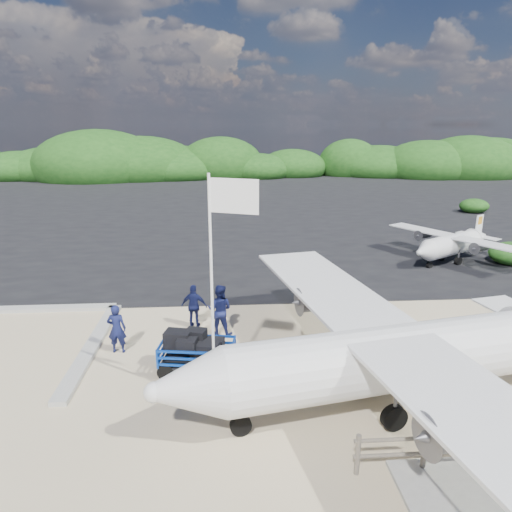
{
  "coord_description": "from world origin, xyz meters",
  "views": [
    {
      "loc": [
        0.2,
        -13.21,
        7.46
      ],
      "look_at": [
        1.51,
        5.94,
        1.91
      ],
      "focal_mm": 32.0,
      "sensor_mm": 36.0,
      "label": 1
    }
  ],
  "objects_px": {
    "flagpole": "(215,403)",
    "crew_c": "(194,306)",
    "baggage_cart": "(198,372)",
    "aircraft_large": "(437,224)",
    "signboard": "(399,381)",
    "crew_a": "(117,329)",
    "aircraft_small": "(81,210)",
    "crew_b": "(220,310)"
  },
  "relations": [
    {
      "from": "flagpole",
      "to": "aircraft_large",
      "type": "distance_m",
      "value": 28.23
    },
    {
      "from": "signboard",
      "to": "crew_c",
      "type": "bearing_deg",
      "value": 159.33
    },
    {
      "from": "crew_a",
      "to": "aircraft_small",
      "type": "height_order",
      "value": "crew_a"
    },
    {
      "from": "baggage_cart",
      "to": "aircraft_large",
      "type": "height_order",
      "value": "aircraft_large"
    },
    {
      "from": "baggage_cart",
      "to": "aircraft_small",
      "type": "xyz_separation_m",
      "value": [
        -12.1,
        28.94,
        0.0
      ]
    },
    {
      "from": "baggage_cart",
      "to": "flagpole",
      "type": "height_order",
      "value": "flagpole"
    },
    {
      "from": "crew_c",
      "to": "aircraft_small",
      "type": "height_order",
      "value": "crew_c"
    },
    {
      "from": "crew_a",
      "to": "aircraft_large",
      "type": "relative_size",
      "value": 0.11
    },
    {
      "from": "crew_a",
      "to": "crew_b",
      "type": "distance_m",
      "value": 3.64
    },
    {
      "from": "crew_b",
      "to": "baggage_cart",
      "type": "bearing_deg",
      "value": 91.63
    },
    {
      "from": "signboard",
      "to": "aircraft_small",
      "type": "relative_size",
      "value": 0.26
    },
    {
      "from": "crew_a",
      "to": "aircraft_large",
      "type": "height_order",
      "value": "aircraft_large"
    },
    {
      "from": "flagpole",
      "to": "crew_a",
      "type": "distance_m",
      "value": 4.72
    },
    {
      "from": "crew_c",
      "to": "aircraft_small",
      "type": "relative_size",
      "value": 0.26
    },
    {
      "from": "signboard",
      "to": "crew_b",
      "type": "bearing_deg",
      "value": 159.62
    },
    {
      "from": "signboard",
      "to": "crew_a",
      "type": "bearing_deg",
      "value": 177.76
    },
    {
      "from": "aircraft_large",
      "to": "crew_a",
      "type": "bearing_deg",
      "value": 33.03
    },
    {
      "from": "signboard",
      "to": "crew_a",
      "type": "height_order",
      "value": "crew_a"
    },
    {
      "from": "baggage_cart",
      "to": "aircraft_large",
      "type": "xyz_separation_m",
      "value": [
        17.36,
        21.0,
        0.0
      ]
    },
    {
      "from": "aircraft_small",
      "to": "crew_c",
      "type": "bearing_deg",
      "value": 84.32
    },
    {
      "from": "aircraft_large",
      "to": "crew_b",
      "type": "bearing_deg",
      "value": 36.67
    },
    {
      "from": "flagpole",
      "to": "crew_c",
      "type": "bearing_deg",
      "value": 99.6
    },
    {
      "from": "crew_c",
      "to": "crew_a",
      "type": "bearing_deg",
      "value": 47.39
    },
    {
      "from": "flagpole",
      "to": "aircraft_small",
      "type": "height_order",
      "value": "flagpole"
    },
    {
      "from": "crew_c",
      "to": "aircraft_small",
      "type": "bearing_deg",
      "value": -54.38
    },
    {
      "from": "crew_c",
      "to": "aircraft_small",
      "type": "xyz_separation_m",
      "value": [
        -11.8,
        25.55,
        -0.85
      ]
    },
    {
      "from": "flagpole",
      "to": "aircraft_small",
      "type": "bearing_deg",
      "value": 112.46
    },
    {
      "from": "crew_c",
      "to": "aircraft_small",
      "type": "distance_m",
      "value": 28.16
    },
    {
      "from": "baggage_cart",
      "to": "aircraft_small",
      "type": "bearing_deg",
      "value": 121.36
    },
    {
      "from": "baggage_cart",
      "to": "flagpole",
      "type": "distance_m",
      "value": 1.77
    },
    {
      "from": "crew_a",
      "to": "crew_c",
      "type": "bearing_deg",
      "value": -141.93
    },
    {
      "from": "flagpole",
      "to": "aircraft_small",
      "type": "xyz_separation_m",
      "value": [
        -12.66,
        30.62,
        0.0
      ]
    },
    {
      "from": "flagpole",
      "to": "crew_b",
      "type": "relative_size",
      "value": 3.31
    },
    {
      "from": "baggage_cart",
      "to": "crew_c",
      "type": "xyz_separation_m",
      "value": [
        -0.3,
        3.39,
        0.85
      ]
    },
    {
      "from": "flagpole",
      "to": "baggage_cart",
      "type": "bearing_deg",
      "value": 108.31
    },
    {
      "from": "crew_b",
      "to": "crew_c",
      "type": "relative_size",
      "value": 1.13
    },
    {
      "from": "aircraft_large",
      "to": "flagpole",
      "type": "bearing_deg",
      "value": 42.5
    },
    {
      "from": "signboard",
      "to": "flagpole",
      "type": "bearing_deg",
      "value": -158.89
    },
    {
      "from": "baggage_cart",
      "to": "crew_c",
      "type": "height_order",
      "value": "crew_c"
    },
    {
      "from": "baggage_cart",
      "to": "aircraft_small",
      "type": "relative_size",
      "value": 0.38
    },
    {
      "from": "flagpole",
      "to": "crew_a",
      "type": "relative_size",
      "value": 3.71
    },
    {
      "from": "aircraft_large",
      "to": "aircraft_small",
      "type": "distance_m",
      "value": 30.52
    }
  ]
}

